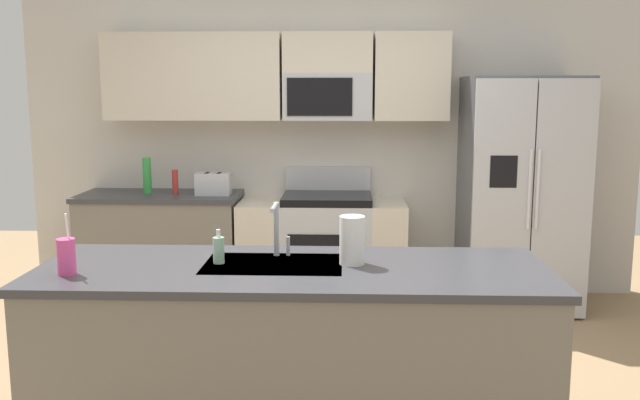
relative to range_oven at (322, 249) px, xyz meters
The scene contains 13 objects.
ground_plane 1.86m from the range_oven, 87.94° to the right, with size 9.00×9.00×0.00m, color #997A56.
kitchen_wall_unit 1.07m from the range_oven, 105.55° to the left, with size 5.20×0.43×2.60m.
back_counter 1.34m from the range_oven, behind, with size 1.31×0.63×0.90m.
range_oven is the anchor object (origin of this frame).
refrigerator 1.66m from the range_oven, ahead, with size 0.90×0.76×1.85m.
island_counter 2.30m from the range_oven, 91.68° to the right, with size 2.49×0.88×0.90m.
toaster 1.04m from the range_oven, behind, with size 0.28×0.16×0.18m.
pepper_mill 1.33m from the range_oven, behind, with size 0.05×0.05×0.20m, color #B2332D.
bottle_green 1.57m from the range_oven, behind, with size 0.07×0.07×0.30m, color green.
sink_faucet 2.20m from the range_oven, 94.37° to the right, with size 0.09×0.21×0.28m.
drink_cup_pink 2.77m from the range_oven, 114.01° to the right, with size 0.08×0.08×0.29m.
soap_dispenser 2.35m from the range_oven, 101.01° to the right, with size 0.06×0.06×0.17m.
paper_towel_roll 2.32m from the range_oven, 84.33° to the right, with size 0.12×0.12×0.24m, color white.
Camera 1 is at (0.12, -3.71, 1.75)m, focal length 38.35 mm.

